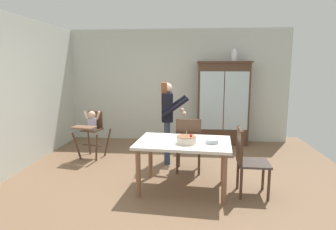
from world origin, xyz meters
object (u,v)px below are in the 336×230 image
at_px(adult_person, 167,113).
at_px(birthday_cake, 186,140).
at_px(high_chair_with_toddler, 92,126).
at_px(dining_chair_right_end, 246,157).
at_px(ceramic_vase, 234,56).
at_px(dining_chair_far_side, 189,142).
at_px(dining_table, 184,148).
at_px(serving_bowl, 212,141).
at_px(china_cabinet, 223,103).

bearing_deg(adult_person, birthday_cake, -170.55).
height_order(high_chair_with_toddler, dining_chair_right_end, dining_chair_right_end).
distance_m(ceramic_vase, dining_chair_right_end, 3.16).
height_order(birthday_cake, dining_chair_far_side, dining_chair_far_side).
relative_size(dining_table, serving_bowl, 7.95).
bearing_deg(dining_chair_right_end, dining_table, 86.34).
bearing_deg(dining_table, high_chair_with_toddler, 143.99).
distance_m(high_chair_with_toddler, dining_chair_far_side, 2.06).
relative_size(serving_bowl, dining_chair_right_end, 0.19).
bearing_deg(dining_table, adult_person, 106.51).
bearing_deg(high_chair_with_toddler, dining_chair_right_end, -15.86).
xyz_separation_m(dining_table, serving_bowl, (0.40, -0.08, 0.13)).
distance_m(ceramic_vase, high_chair_with_toddler, 3.50).
height_order(adult_person, dining_table, adult_person).
distance_m(adult_person, serving_bowl, 1.46).
bearing_deg(high_chair_with_toddler, dining_chair_far_side, -7.89).
bearing_deg(dining_chair_right_end, dining_chair_far_side, 49.24).
relative_size(dining_chair_far_side, dining_chair_right_end, 1.00).
distance_m(serving_bowl, dining_chair_far_side, 0.86).
bearing_deg(birthday_cake, adult_person, 106.85).
height_order(ceramic_vase, dining_table, ceramic_vase).
distance_m(ceramic_vase, birthday_cake, 3.25).
bearing_deg(birthday_cake, dining_chair_far_side, 88.74).
height_order(china_cabinet, adult_person, china_cabinet).
xyz_separation_m(china_cabinet, ceramic_vase, (0.22, 0.00, 1.08)).
bearing_deg(china_cabinet, dining_table, -106.90).
xyz_separation_m(adult_person, birthday_cake, (0.39, -1.28, -0.17)).
relative_size(high_chair_with_toddler, dining_chair_far_side, 0.99).
distance_m(dining_table, dining_chair_right_end, 0.90).
bearing_deg(china_cabinet, serving_bowl, -98.54).
relative_size(ceramic_vase, dining_table, 0.19).
xyz_separation_m(birthday_cake, dining_chair_right_end, (0.85, 0.04, -0.24)).
distance_m(china_cabinet, ceramic_vase, 1.10).
height_order(ceramic_vase, birthday_cake, ceramic_vase).
height_order(adult_person, dining_chair_right_end, adult_person).
bearing_deg(birthday_cake, dining_chair_right_end, 2.64).
height_order(dining_chair_far_side, dining_chair_right_end, same).
bearing_deg(serving_bowl, china_cabinet, 81.46).
bearing_deg(adult_person, high_chair_with_toddler, 75.07).
relative_size(dining_table, dining_chair_far_side, 1.49).
distance_m(adult_person, dining_chair_far_side, 0.75).
xyz_separation_m(ceramic_vase, high_chair_with_toddler, (-2.92, -1.34, -1.40)).
xyz_separation_m(high_chair_with_toddler, dining_chair_far_side, (1.94, -0.69, -0.10)).
bearing_deg(birthday_cake, high_chair_with_toddler, 142.32).
xyz_separation_m(ceramic_vase, adult_person, (-1.38, -1.54, -1.09)).
bearing_deg(adult_person, dining_chair_far_side, -147.52).
relative_size(high_chair_with_toddler, dining_chair_right_end, 0.99).
bearing_deg(dining_table, ceramic_vase, 68.95).
height_order(china_cabinet, birthday_cake, china_cabinet).
relative_size(adult_person, dining_table, 1.07).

